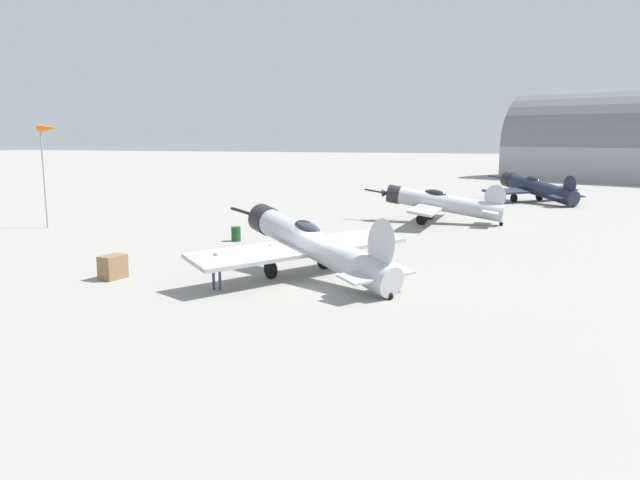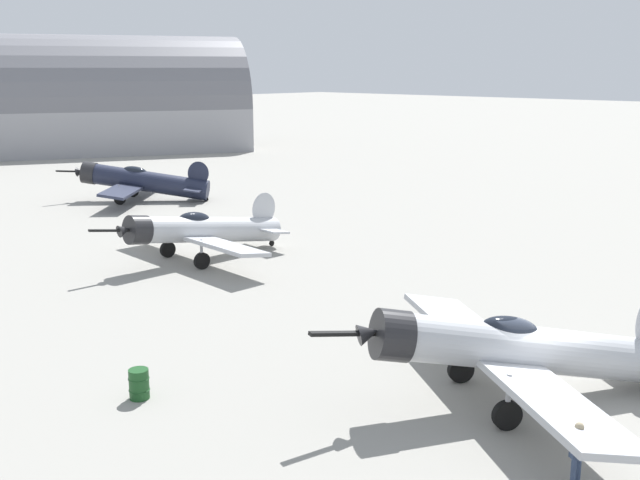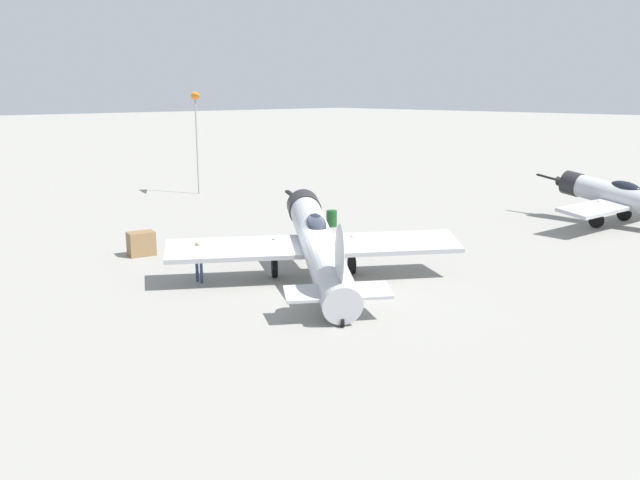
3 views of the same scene
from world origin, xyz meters
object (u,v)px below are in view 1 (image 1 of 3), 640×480
object	(u,v)px
airplane_far_line	(535,188)
windsock_mast	(48,133)
equipment_crate	(113,267)
airplane_foreground	(313,244)
airplane_mid_apron	(440,203)
fuel_drum	(236,234)
ground_crew_mechanic	(216,267)

from	to	relation	value
airplane_far_line	windsock_mast	xyz separation A→B (m)	(32.44, 27.30, 5.12)
windsock_mast	equipment_crate	bearing A→B (deg)	137.95
airplane_foreground	airplane_mid_apron	size ratio (longest dim) A/B	1.00
airplane_far_line	fuel_drum	xyz separation A→B (m)	(18.50, 28.14, -0.98)
ground_crew_mechanic	equipment_crate	distance (m)	5.38
fuel_drum	windsock_mast	bearing A→B (deg)	-3.47
equipment_crate	airplane_foreground	bearing A→B (deg)	-162.26
airplane_far_line	windsock_mast	size ratio (longest dim) A/B	1.28
equipment_crate	ground_crew_mechanic	bearing A→B (deg)	175.02
airplane_mid_apron	airplane_far_line	xyz separation A→B (m)	(-7.43, -16.62, -0.06)
ground_crew_mechanic	windsock_mast	world-z (taller)	windsock_mast
airplane_foreground	fuel_drum	size ratio (longest dim) A/B	11.94
airplane_mid_apron	airplane_far_line	bearing A→B (deg)	-110.03
airplane_mid_apron	fuel_drum	size ratio (longest dim) A/B	11.96
airplane_foreground	windsock_mast	world-z (taller)	windsock_mast
airplane_far_line	equipment_crate	size ratio (longest dim) A/B	7.19
equipment_crate	fuel_drum	size ratio (longest dim) A/B	1.45
airplane_far_line	fuel_drum	size ratio (longest dim) A/B	10.39
airplane_mid_apron	windsock_mast	size ratio (longest dim) A/B	1.48
airplane_foreground	ground_crew_mechanic	distance (m)	4.57
airplane_foreground	airplane_mid_apron	world-z (taller)	airplane_foreground
airplane_mid_apron	fuel_drum	distance (m)	16.02
airplane_far_line	equipment_crate	distance (m)	43.51
airplane_mid_apron	ground_crew_mechanic	size ratio (longest dim) A/B	6.62
ground_crew_mechanic	equipment_crate	xyz separation A→B (m)	(5.35, -0.47, -0.43)
airplane_far_line	ground_crew_mechanic	xyz separation A→B (m)	(14.35, 39.26, -0.46)
airplane_far_line	equipment_crate	xyz separation A→B (m)	(19.69, 38.79, -0.89)
fuel_drum	windsock_mast	world-z (taller)	windsock_mast
ground_crew_mechanic	fuel_drum	bearing A→B (deg)	-160.91
airplane_foreground	equipment_crate	size ratio (longest dim) A/B	8.26
airplane_foreground	windsock_mast	bearing A→B (deg)	11.81
airplane_foreground	airplane_far_line	size ratio (longest dim) A/B	1.15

